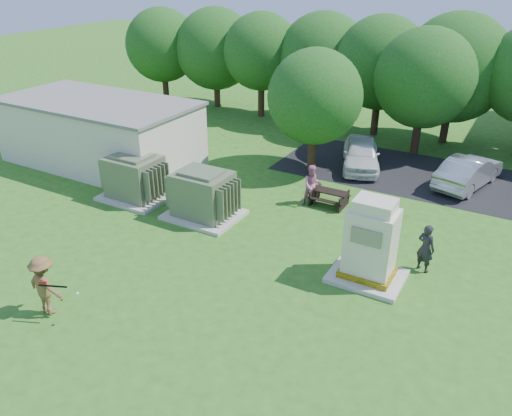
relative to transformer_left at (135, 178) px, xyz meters
The scene contains 15 objects.
ground 7.96m from the transformer_left, 34.70° to the right, with size 120.00×120.00×0.00m, color #2D6619.
service_building 5.19m from the transformer_left, 150.95° to the left, with size 10.00×5.00×3.20m, color beige.
service_building_roof 5.64m from the transformer_left, 150.95° to the left, with size 10.20×5.20×0.15m, color slate.
parking_strip 16.25m from the transformer_left, 33.69° to the left, with size 20.00×6.00×0.01m, color #232326.
transformer_left is the anchor object (origin of this frame).
transformer_right 3.70m from the transformer_left, ahead, with size 3.00×2.40×2.07m.
generator_cabinet 11.17m from the transformer_left, ahead, with size 2.42×1.98×2.95m.
picnic_table 8.66m from the transformer_left, 24.89° to the left, with size 1.59×1.19×0.68m.
batter 8.22m from the transformer_left, 66.79° to the right, with size 1.26×0.72×1.95m, color brown.
person_by_generator 12.64m from the transformer_left, ahead, with size 0.65×0.42×1.77m, color black.
person_at_picnic 7.89m from the transformer_left, 24.95° to the left, with size 0.88×0.69×1.82m, color #C76997.
car_white 11.42m from the transformer_left, 48.47° to the left, with size 1.79×4.44×1.51m, color white.
car_silver_a 15.50m from the transformer_left, 34.55° to the left, with size 1.56×4.48×1.48m, color #AAABAF.
batting_equipment 8.63m from the transformer_left, 63.07° to the right, with size 1.28×0.47×0.23m.
tree_row 16.56m from the transformer_left, 59.50° to the left, with size 41.30×13.30×7.30m.
Camera 1 is at (8.30, -10.61, 9.71)m, focal length 35.00 mm.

